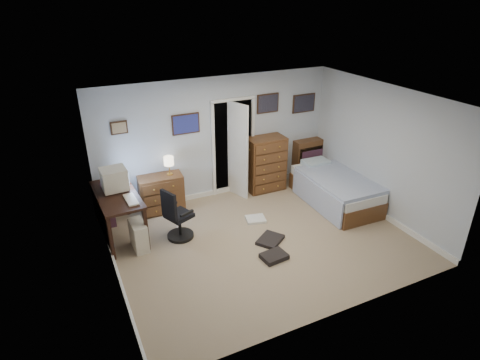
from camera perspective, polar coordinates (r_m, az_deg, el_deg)
name	(u,v)px	position (r m, az deg, el deg)	size (l,w,h in m)	color
floor	(262,240)	(7.16, 3.19, -8.54)	(5.00, 4.00, 0.02)	tan
computer_desk	(112,205)	(7.26, -17.77, -3.36)	(0.73, 1.47, 0.83)	black
crt_monitor	(114,179)	(7.24, -17.44, 0.12)	(0.45, 0.42, 0.40)	beige
keyboard	(131,199)	(6.89, -15.26, -2.69)	(0.17, 0.44, 0.03)	beige
pc_tower	(139,235)	(7.02, -14.19, -7.64)	(0.25, 0.47, 0.50)	beige
office_chair	(177,220)	(7.08, -8.96, -5.62)	(0.61, 0.61, 0.97)	black
media_stack	(108,205)	(7.71, -18.20, -3.43)	(0.17, 0.17, 0.86)	maroon
low_dresser	(161,194)	(8.00, -11.12, -1.91)	(0.85, 0.42, 0.75)	brown
table_lamp	(169,162)	(7.78, -10.10, 2.60)	(0.20, 0.20, 0.37)	gold
doorway	(227,143)	(8.66, -1.80, 5.28)	(0.96, 1.12, 2.05)	black
tall_dresser	(265,164)	(8.65, 3.64, 2.31)	(0.81, 0.48, 1.19)	brown
headboard_bookcase	(314,157)	(9.46, 10.44, 3.29)	(1.02, 0.27, 0.92)	brown
bed	(334,189)	(8.41, 13.28, -1.23)	(1.12, 2.01, 0.65)	brown
wall_posters	(243,111)	(8.27, 0.39, 9.72)	(4.38, 0.04, 0.60)	#331E11
floor_clutter	(268,241)	(7.07, 4.03, -8.66)	(0.71, 1.56, 0.08)	black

